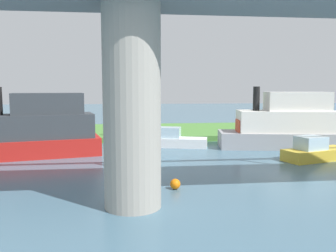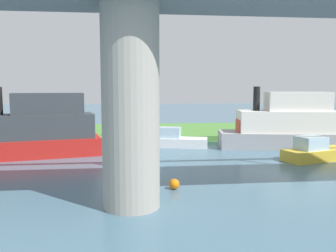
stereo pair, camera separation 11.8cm
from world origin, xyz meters
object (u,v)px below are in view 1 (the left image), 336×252
bridge_pylon (132,108)px  motorboat_red (316,152)px  riverboat_paddlewheel (35,131)px  houseboat_blue (175,140)px  marker_buoy (175,184)px  mooring_post (57,132)px  pontoon_yellow (284,125)px  person_on_bank (109,128)px

bridge_pylon → motorboat_red: bridge_pylon is taller
riverboat_paddlewheel → houseboat_blue: (-10.43, -2.87, -1.24)m
bridge_pylon → marker_buoy: (-2.04, -2.26, -3.78)m
mooring_post → riverboat_paddlewheel: bearing=86.7°
riverboat_paddlewheel → houseboat_blue: size_ratio=1.97×
pontoon_yellow → bridge_pylon: bearing=46.5°
mooring_post → pontoon_yellow: bearing=166.6°
houseboat_blue → marker_buoy: size_ratio=10.22×
pontoon_yellow → riverboat_paddlewheel: (19.13, 1.48, -0.02)m
riverboat_paddlewheel → motorboat_red: size_ratio=1.93×
pontoon_yellow → marker_buoy: bearing=46.2°
bridge_pylon → houseboat_blue: (-3.71, -14.45, -3.46)m
houseboat_blue → pontoon_yellow: bearing=170.9°
person_on_bank → riverboat_paddlewheel: bearing=54.6°
pontoon_yellow → marker_buoy: (10.37, 10.80, -1.58)m
pontoon_yellow → marker_buoy: 15.05m
person_on_bank → riverboat_paddlewheel: size_ratio=0.14×
motorboat_red → marker_buoy: bearing=29.0°
bridge_pylon → houseboat_blue: size_ratio=1.58×
bridge_pylon → mooring_post: size_ratio=8.76×
motorboat_red → person_on_bank: bearing=-36.2°
bridge_pylon → houseboat_blue: bridge_pylon is taller
person_on_bank → mooring_post: (4.51, 0.86, -0.24)m
person_on_bank → houseboat_blue: (-5.59, 3.94, -0.63)m
houseboat_blue → motorboat_red: (-8.63, 6.48, 0.01)m
houseboat_blue → marker_buoy: houseboat_blue is taller
mooring_post → houseboat_blue: size_ratio=0.18×
riverboat_paddlewheel → houseboat_blue: bearing=-164.6°
person_on_bank → mooring_post: 4.60m
bridge_pylon → person_on_bank: size_ratio=5.80×
mooring_post → houseboat_blue: 10.56m
mooring_post → motorboat_red: 21.03m
bridge_pylon → mooring_post: 18.90m
motorboat_red → bridge_pylon: bearing=32.8°
person_on_bank → pontoon_yellow: bearing=159.5°
pontoon_yellow → houseboat_blue: (8.70, -1.39, -1.26)m
person_on_bank → motorboat_red: 17.64m
motorboat_red → marker_buoy: size_ratio=10.40×
person_on_bank → marker_buoy: person_on_bank is taller
person_on_bank → houseboat_blue: person_on_bank is taller
person_on_bank → marker_buoy: 16.62m
person_on_bank → motorboat_red: size_ratio=0.27×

